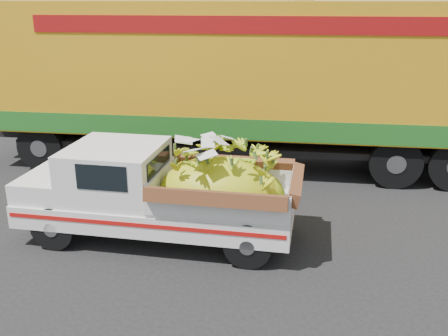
% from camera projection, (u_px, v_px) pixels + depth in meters
% --- Properties ---
extents(ground, '(100.00, 100.00, 0.00)m').
position_uv_depth(ground, '(101.00, 246.00, 8.18)').
color(ground, black).
rests_on(ground, ground).
extents(curb, '(60.00, 0.25, 0.15)m').
position_uv_depth(curb, '(226.00, 134.00, 14.65)').
color(curb, gray).
rests_on(curb, ground).
extents(sidewalk, '(60.00, 4.00, 0.14)m').
position_uv_depth(sidewalk, '(244.00, 118.00, 16.55)').
color(sidewalk, gray).
rests_on(sidewalk, ground).
extents(building_left, '(18.00, 6.00, 5.00)m').
position_uv_depth(building_left, '(111.00, 28.00, 23.30)').
color(building_left, gray).
rests_on(building_left, ground).
extents(pickup_truck, '(4.64, 2.11, 1.58)m').
position_uv_depth(pickup_truck, '(178.00, 192.00, 8.16)').
color(pickup_truck, black).
rests_on(pickup_truck, ground).
extents(semi_trailer, '(12.06, 4.23, 3.80)m').
position_uv_depth(semi_trailer, '(239.00, 77.00, 11.49)').
color(semi_trailer, black).
rests_on(semi_trailer, ground).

